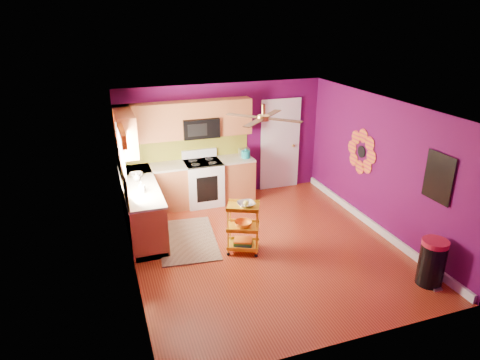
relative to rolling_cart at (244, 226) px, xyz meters
name	(u,v)px	position (x,y,z in m)	size (l,w,h in m)	color
ground	(265,247)	(0.41, 0.02, -0.50)	(5.00, 5.00, 0.00)	maroon
room_envelope	(269,159)	(0.44, 0.02, 1.14)	(4.54, 5.04, 2.52)	#550947
lower_cabinets	(169,195)	(-0.94, 1.83, -0.06)	(2.81, 2.31, 0.94)	#974F29
electric_range	(203,182)	(-0.14, 2.19, -0.01)	(0.76, 0.66, 1.13)	white
upper_cabinetry	(167,125)	(-0.83, 2.19, 1.30)	(2.80, 2.30, 1.26)	#974F29
left_window	(121,149)	(-1.81, 1.07, 1.24)	(0.08, 1.35, 1.08)	white
panel_door	(280,145)	(1.76, 2.48, 0.53)	(0.95, 0.11, 2.15)	white
right_wall_art	(393,162)	(2.64, -0.32, 0.95)	(0.04, 2.74, 1.04)	black
ceiling_fan	(263,117)	(0.41, 0.22, 1.79)	(1.01, 1.01, 0.26)	#BF8C3F
shag_rug	(188,240)	(-0.84, 0.69, -0.49)	(1.00, 1.64, 0.02)	black
rolling_cart	(244,226)	(0.00, 0.00, 0.00)	(0.65, 0.58, 0.97)	gold
trash_can	(432,262)	(2.37, -1.81, -0.13)	(0.43, 0.45, 0.74)	black
teal_kettle	(246,154)	(0.81, 2.14, 0.53)	(0.18, 0.18, 0.21)	teal
toaster	(244,152)	(0.81, 2.26, 0.53)	(0.22, 0.15, 0.18)	beige
soap_bottle_a	(141,187)	(-1.55, 0.95, 0.54)	(0.09, 0.09, 0.20)	#EA3F72
soap_bottle_b	(137,177)	(-1.56, 1.55, 0.52)	(0.13, 0.13, 0.16)	white
counter_dish	(136,175)	(-1.55, 1.80, 0.47)	(0.25, 0.25, 0.06)	white
counter_cup	(142,188)	(-1.53, 1.06, 0.49)	(0.11, 0.11, 0.09)	white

